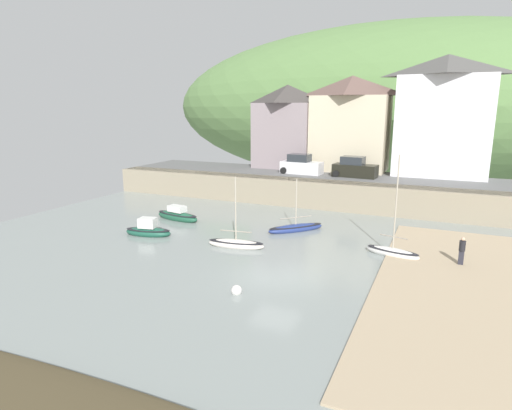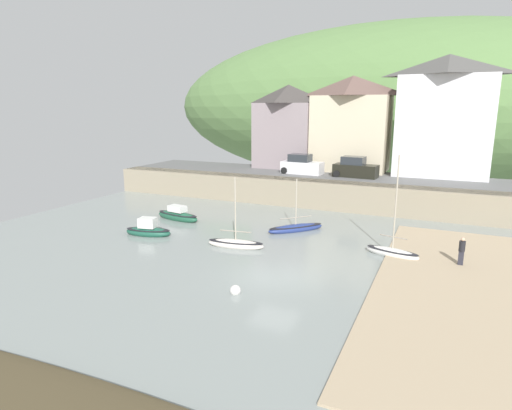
% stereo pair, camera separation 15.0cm
% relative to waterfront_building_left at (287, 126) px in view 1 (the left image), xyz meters
% --- Properties ---
extents(ground, '(48.00, 41.00, 0.61)m').
position_rel_waterfront_building_left_xyz_m(ground, '(9.99, -34.76, -6.77)').
color(ground, gray).
extents(quay_seawall, '(48.00, 9.40, 2.40)m').
position_rel_waterfront_building_left_xyz_m(quay_seawall, '(8.59, -7.70, -5.58)').
color(quay_seawall, gray).
rests_on(quay_seawall, ground).
extents(hillside_backdrop, '(80.00, 44.00, 25.89)m').
position_rel_waterfront_building_left_xyz_m(hillside_backdrop, '(9.08, 30.00, 2.12)').
color(hillside_backdrop, '#5B8147').
rests_on(hillside_backdrop, ground).
extents(waterfront_building_left, '(6.58, 6.08, 8.92)m').
position_rel_waterfront_building_left_xyz_m(waterfront_building_left, '(0.00, 0.00, 0.00)').
color(waterfront_building_left, gray).
rests_on(waterfront_building_left, ground).
extents(waterfront_building_centre, '(7.89, 5.50, 9.67)m').
position_rel_waterfront_building_left_xyz_m(waterfront_building_centre, '(7.00, 0.00, 0.37)').
color(waterfront_building_centre, beige).
rests_on(waterfront_building_centre, ground).
extents(waterfront_building_right, '(8.69, 5.90, 11.32)m').
position_rel_waterfront_building_left_xyz_m(waterfront_building_right, '(15.81, 0.00, 1.19)').
color(waterfront_building_right, silver).
rests_on(waterfront_building_right, ground).
extents(motorboat_with_cabin, '(4.29, 1.88, 1.34)m').
position_rel_waterfront_building_left_xyz_m(motorboat_with_cabin, '(-3.08, -17.27, -6.60)').
color(motorboat_with_cabin, '#1E523A').
rests_on(motorboat_with_cabin, ground).
extents(sailboat_tall_mast, '(3.71, 3.87, 4.03)m').
position_rel_waterfront_building_left_xyz_m(sailboat_tall_mast, '(6.75, -16.48, -6.71)').
color(sailboat_tall_mast, navy).
rests_on(sailboat_tall_mast, ground).
extents(rowboat_small_beached, '(3.88, 1.55, 4.76)m').
position_rel_waterfront_building_left_xyz_m(rowboat_small_beached, '(4.43, -21.64, -6.70)').
color(rowboat_small_beached, silver).
rests_on(rowboat_small_beached, ground).
extents(dinghy_open_wooden, '(3.53, 1.86, 1.43)m').
position_rel_waterfront_building_left_xyz_m(dinghy_open_wooden, '(-2.48, -21.79, -6.59)').
color(dinghy_open_wooden, '#1C503E').
rests_on(dinghy_open_wooden, ground).
extents(sailboat_blue_trim, '(3.42, 1.73, 6.34)m').
position_rel_waterfront_building_left_xyz_m(sailboat_blue_trim, '(13.93, -19.22, -6.67)').
color(sailboat_blue_trim, silver).
rests_on(sailboat_blue_trim, ground).
extents(parked_car_near_slipway, '(4.20, 1.97, 1.95)m').
position_rel_waterfront_building_left_xyz_m(parked_car_near_slipway, '(3.18, -4.50, -3.73)').
color(parked_car_near_slipway, silver).
rests_on(parked_car_near_slipway, ground).
extents(parked_car_by_wall, '(4.23, 2.03, 1.95)m').
position_rel_waterfront_building_left_xyz_m(parked_car_by_wall, '(8.52, -4.50, -3.73)').
color(parked_car_by_wall, black).
rests_on(parked_car_by_wall, ground).
extents(person_on_slipway, '(0.34, 0.34, 1.62)m').
position_rel_waterfront_building_left_xyz_m(person_on_slipway, '(17.71, -19.45, -5.95)').
color(person_on_slipway, '#282833').
rests_on(person_on_slipway, ground).
extents(mooring_buoy, '(0.54, 0.54, 0.54)m').
position_rel_waterfront_building_left_xyz_m(mooring_buoy, '(7.66, -28.03, -6.78)').
color(mooring_buoy, silver).
rests_on(mooring_buoy, ground).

